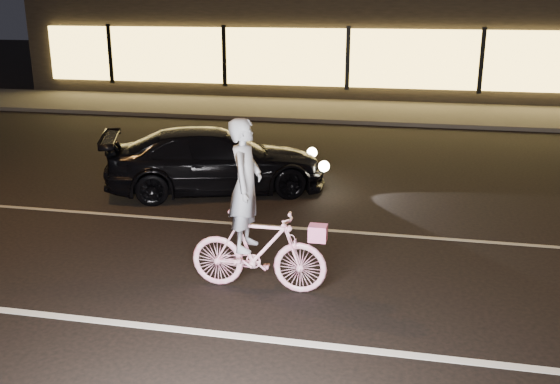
# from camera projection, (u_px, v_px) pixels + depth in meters

# --- Properties ---
(ground) EXTENTS (90.00, 90.00, 0.00)m
(ground) POSITION_uv_depth(u_px,v_px,m) (230.00, 276.00, 8.43)
(ground) COLOR black
(ground) RESTS_ON ground
(lane_stripe_near) EXTENTS (60.00, 0.12, 0.01)m
(lane_stripe_near) POSITION_uv_depth(u_px,v_px,m) (192.00, 331.00, 7.03)
(lane_stripe_near) COLOR silver
(lane_stripe_near) RESTS_ON ground
(lane_stripe_far) EXTENTS (60.00, 0.10, 0.01)m
(lane_stripe_far) POSITION_uv_depth(u_px,v_px,m) (264.00, 226.00, 10.30)
(lane_stripe_far) COLOR gray
(lane_stripe_far) RESTS_ON ground
(sidewalk) EXTENTS (30.00, 4.00, 0.12)m
(sidewalk) POSITION_uv_depth(u_px,v_px,m) (340.00, 111.00, 20.56)
(sidewalk) COLOR #383533
(sidewalk) RESTS_ON ground
(storefront) EXTENTS (25.40, 8.42, 4.20)m
(storefront) POSITION_uv_depth(u_px,v_px,m) (359.00, 36.00, 25.52)
(storefront) COLOR black
(storefront) RESTS_ON ground
(cyclist) EXTENTS (1.77, 0.61, 2.23)m
(cyclist) POSITION_uv_depth(u_px,v_px,m) (255.00, 231.00, 7.83)
(cyclist) COLOR #FF559C
(cyclist) RESTS_ON ground
(sedan) EXTENTS (4.54, 3.09, 1.22)m
(sedan) POSITION_uv_depth(u_px,v_px,m) (216.00, 160.00, 12.00)
(sedan) COLOR black
(sedan) RESTS_ON ground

